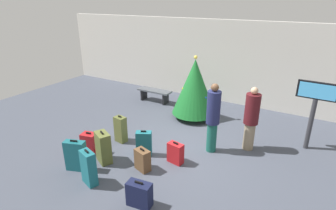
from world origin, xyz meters
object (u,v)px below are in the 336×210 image
traveller_0 (251,118)px  suitcase_6 (103,148)px  holiday_tree (195,87)px  suitcase_2 (76,156)px  suitcase_7 (139,194)px  waiting_bench (154,93)px  suitcase_3 (89,168)px  suitcase_0 (143,160)px  suitcase_1 (90,143)px  suitcase_4 (175,153)px  suitcase_5 (144,143)px  traveller_1 (213,117)px  suitcase_8 (121,129)px  flight_info_kiosk (315,103)px

traveller_0 → suitcase_6: size_ratio=2.12×
holiday_tree → traveller_0: bearing=-27.3°
suitcase_2 → suitcase_7: 2.01m
holiday_tree → waiting_bench: size_ratio=1.58×
holiday_tree → waiting_bench: (-1.98, 0.59, -0.74)m
suitcase_3 → suitcase_0: bearing=55.2°
traveller_0 → suitcase_1: size_ratio=2.87×
suitcase_4 → suitcase_6: size_ratio=0.68×
holiday_tree → suitcase_6: 3.71m
suitcase_0 → suitcase_4: suitcase_0 is taller
suitcase_2 → suitcase_5: size_ratio=1.12×
suitcase_0 → suitcase_1: size_ratio=0.93×
traveller_1 → suitcase_6: 2.85m
suitcase_7 → suitcase_1: bearing=158.2°
holiday_tree → traveller_1: holiday_tree is taller
suitcase_5 → suitcase_8: size_ratio=0.89×
waiting_bench → suitcase_0: suitcase_0 is taller
suitcase_0 → suitcase_3: size_ratio=0.68×
suitcase_1 → suitcase_5: suitcase_5 is taller
holiday_tree → suitcase_0: size_ratio=3.77×
suitcase_5 → suitcase_4: bearing=7.2°
flight_info_kiosk → suitcase_0: bearing=-136.4°
holiday_tree → suitcase_4: holiday_tree is taller
traveller_0 → traveller_1: bearing=-143.5°
holiday_tree → flight_info_kiosk: 3.53m
traveller_1 → suitcase_4: traveller_1 is taller
traveller_0 → traveller_1: 1.02m
waiting_bench → traveller_0: bearing=-22.4°
suitcase_2 → flight_info_kiosk: bearing=40.1°
suitcase_1 → suitcase_6: (0.59, -0.10, 0.11)m
traveller_0 → suitcase_2: 4.46m
suitcase_4 → suitcase_5: suitcase_5 is taller
suitcase_3 → suitcase_7: (1.34, 0.01, -0.14)m
suitcase_0 → holiday_tree: bearing=94.7°
waiting_bench → suitcase_3: (1.56, -4.96, 0.04)m
suitcase_3 → traveller_1: bearing=56.3°
suitcase_6 → suitcase_1: bearing=170.0°
waiting_bench → suitcase_4: suitcase_4 is taller
traveller_1 → waiting_bench: bearing=145.1°
suitcase_1 → suitcase_2: bearing=-68.8°
suitcase_2 → suitcase_4: suitcase_2 is taller
suitcase_0 → flight_info_kiosk: bearing=43.6°
suitcase_0 → suitcase_1: bearing=-176.5°
flight_info_kiosk → suitcase_5: 4.49m
suitcase_5 → suitcase_8: suitcase_8 is taller
holiday_tree → traveller_0: 2.43m
suitcase_0 → suitcase_4: size_ratio=1.01×
suitcase_3 → suitcase_1: bearing=135.3°
suitcase_1 → suitcase_5: size_ratio=0.87×
holiday_tree → traveller_0: (2.16, -1.11, -0.18)m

